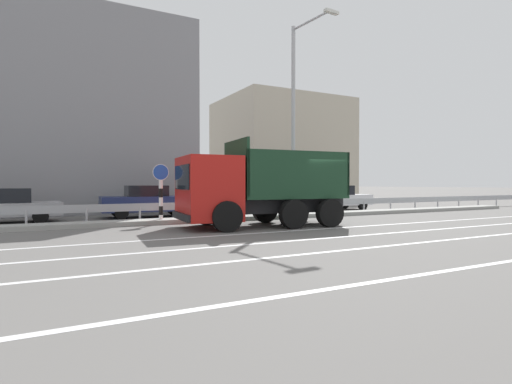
{
  "coord_description": "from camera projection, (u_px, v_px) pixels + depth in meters",
  "views": [
    {
      "loc": [
        -9.7,
        -12.95,
        1.6
      ],
      "look_at": [
        -2.03,
        1.6,
        1.26
      ],
      "focal_mm": 28.0,
      "sensor_mm": 36.0,
      "label": 1
    }
  ],
  "objects": [
    {
      "name": "ground_plane",
      "position": [
        319.0,
        224.0,
        16.0
      ],
      "size": [
        320.0,
        320.0,
        0.0
      ],
      "primitive_type": "plane",
      "color": "#605E5B"
    },
    {
      "name": "lane_strip_0",
      "position": [
        289.0,
        231.0,
        13.49
      ],
      "size": [
        58.61,
        0.16,
        0.01
      ],
      "primitive_type": "cube",
      "color": "silver",
      "rests_on": "ground_plane"
    },
    {
      "name": "lane_strip_1",
      "position": [
        326.0,
        238.0,
        11.72
      ],
      "size": [
        58.61,
        0.16,
        0.01
      ],
      "primitive_type": "cube",
      "color": "silver",
      "rests_on": "ground_plane"
    },
    {
      "name": "lane_strip_2",
      "position": [
        373.0,
        247.0,
        10.03
      ],
      "size": [
        58.61,
        0.16,
        0.01
      ],
      "primitive_type": "cube",
      "color": "silver",
      "rests_on": "ground_plane"
    },
    {
      "name": "lane_strip_3",
      "position": [
        473.0,
        267.0,
        7.69
      ],
      "size": [
        58.61,
        0.16,
        0.01
      ],
      "primitive_type": "cube",
      "color": "silver",
      "rests_on": "ground_plane"
    },
    {
      "name": "median_island",
      "position": [
        281.0,
        216.0,
        18.62
      ],
      "size": [
        32.23,
        1.1,
        0.18
      ],
      "primitive_type": "cube",
      "color": "gray",
      "rests_on": "ground_plane"
    },
    {
      "name": "median_guardrail",
      "position": [
        268.0,
        205.0,
        19.64
      ],
      "size": [
        58.61,
        0.09,
        0.78
      ],
      "color": "#9EA0A5",
      "rests_on": "ground_plane"
    },
    {
      "name": "dump_truck",
      "position": [
        242.0,
        193.0,
        14.72
      ],
      "size": [
        6.45,
        3.22,
        3.2
      ],
      "rotation": [
        0.0,
        0.0,
        1.49
      ],
      "color": "red",
      "rests_on": "ground_plane"
    },
    {
      "name": "median_road_sign",
      "position": [
        161.0,
        193.0,
        15.98
      ],
      "size": [
        0.65,
        0.16,
        2.39
      ],
      "color": "white",
      "rests_on": "ground_plane"
    },
    {
      "name": "street_lamp_1",
      "position": [
        296.0,
        110.0,
        18.44
      ],
      "size": [
        0.71,
        2.73,
        8.93
      ],
      "color": "#ADADB2",
      "rests_on": "ground_plane"
    },
    {
      "name": "parked_car_2",
      "position": [
        2.0,
        206.0,
        16.08
      ],
      "size": [
        4.51,
        2.18,
        1.42
      ],
      "rotation": [
        0.0,
        0.0,
        1.63
      ],
      "color": "#A3A3A8",
      "rests_on": "ground_plane"
    },
    {
      "name": "parked_car_3",
      "position": [
        149.0,
        201.0,
        19.12
      ],
      "size": [
        4.46,
        1.95,
        1.52
      ],
      "rotation": [
        0.0,
        0.0,
        -1.61
      ],
      "color": "navy",
      "rests_on": "ground_plane"
    },
    {
      "name": "parked_car_4",
      "position": [
        250.0,
        201.0,
        21.24
      ],
      "size": [
        4.76,
        2.24,
        1.33
      ],
      "rotation": [
        0.0,
        0.0,
        -1.51
      ],
      "color": "maroon",
      "rests_on": "ground_plane"
    },
    {
      "name": "parked_car_5",
      "position": [
        336.0,
        198.0,
        24.4
      ],
      "size": [
        4.27,
        1.97,
        1.5
      ],
      "rotation": [
        0.0,
        0.0,
        -1.59
      ],
      "color": "silver",
      "rests_on": "ground_plane"
    },
    {
      "name": "background_building_0",
      "position": [
        17.0,
        122.0,
        24.75
      ],
      "size": [
        18.57,
        14.67,
        10.89
      ],
      "primitive_type": "cube",
      "color": "gray",
      "rests_on": "ground_plane"
    },
    {
      "name": "background_building_1",
      "position": [
        281.0,
        151.0,
        38.67
      ],
      "size": [
        11.02,
        9.75,
        9.57
      ],
      "primitive_type": "cube",
      "color": "#B7AD99",
      "rests_on": "ground_plane"
    }
  ]
}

